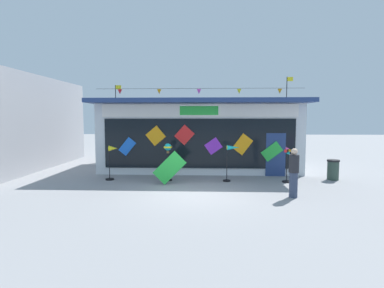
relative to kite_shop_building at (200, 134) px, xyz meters
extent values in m
plane|color=gray|center=(-0.04, -6.19, -1.81)|extent=(80.00, 80.00, 0.00)
cube|color=silver|center=(0.00, 0.06, -0.12)|extent=(9.87, 5.35, 3.38)
cube|color=navy|center=(0.00, -0.42, 1.67)|extent=(10.27, 6.31, 0.20)
cube|color=white|center=(0.00, -2.65, 1.22)|extent=(9.08, 0.08, 0.59)
cube|color=green|center=(0.00, -2.68, 1.22)|extent=(1.78, 0.04, 0.41)
cube|color=black|center=(0.00, -2.64, -0.31)|extent=(8.89, 0.06, 2.31)
cube|color=navy|center=(3.55, -2.65, -0.81)|extent=(0.90, 0.07, 2.00)
cube|color=blue|center=(-3.38, -2.70, -0.45)|extent=(0.85, 0.03, 0.90)
cube|color=orange|center=(-2.03, -2.70, 0.05)|extent=(0.96, 0.03, 0.96)
cube|color=red|center=(-0.68, -2.70, 0.10)|extent=(0.96, 0.03, 0.97)
cube|color=purple|center=(0.67, -2.70, -0.42)|extent=(0.86, 0.03, 0.84)
cube|color=orange|center=(2.02, -2.70, -0.33)|extent=(0.97, 0.03, 1.02)
cube|color=green|center=(3.37, -2.70, -0.66)|extent=(1.03, 0.03, 0.96)
cylinder|color=black|center=(0.00, -2.85, 2.22)|extent=(9.48, 0.01, 0.01)
cone|color=red|center=(-3.64, -2.85, 2.08)|extent=(0.20, 0.20, 0.22)
cone|color=orange|center=(-1.82, -2.85, 2.08)|extent=(0.20, 0.20, 0.22)
cone|color=#EA4CA3|center=(0.00, -2.85, 2.08)|extent=(0.20, 0.20, 0.22)
cone|color=yellow|center=(1.81, -2.85, 2.08)|extent=(0.20, 0.20, 0.22)
cone|color=orange|center=(3.63, -2.85, 2.08)|extent=(0.20, 0.20, 0.22)
cylinder|color=black|center=(-4.69, 0.06, 2.23)|extent=(0.04, 0.04, 0.93)
cube|color=yellow|center=(-4.53, 0.06, 2.58)|extent=(0.32, 0.02, 0.22)
cylinder|color=black|center=(4.68, 0.06, 2.43)|extent=(0.04, 0.04, 1.33)
cube|color=yellow|center=(4.84, 0.06, 2.97)|extent=(0.32, 0.02, 0.22)
cylinder|color=black|center=(-3.88, -3.88, -1.78)|extent=(0.37, 0.37, 0.06)
cylinder|color=black|center=(-3.88, -3.88, -1.12)|extent=(0.03, 0.03, 1.38)
cone|color=yellow|center=(-3.70, -3.88, -0.43)|extent=(0.39, 0.28, 0.24)
cylinder|color=yellow|center=(-3.88, -3.88, -0.43)|extent=(0.03, 0.16, 0.16)
cylinder|color=black|center=(-1.31, -3.92, -1.78)|extent=(0.33, 0.33, 0.06)
cylinder|color=black|center=(-1.31, -3.92, -1.16)|extent=(0.03, 0.03, 1.30)
sphere|color=#19B7BC|center=(-1.31, -3.92, -0.36)|extent=(0.31, 0.31, 0.31)
cube|color=yellow|center=(-1.31, -3.92, -0.36)|extent=(0.31, 0.31, 0.07)
cube|color=brown|center=(-1.31, -3.92, -0.57)|extent=(0.10, 0.10, 0.10)
cylinder|color=black|center=(1.21, -3.97, -1.78)|extent=(0.32, 0.32, 0.06)
cylinder|color=black|center=(1.21, -3.97, -1.09)|extent=(0.03, 0.03, 1.45)
cone|color=#19B7BC|center=(1.47, -3.97, -0.36)|extent=(0.55, 0.30, 0.21)
cylinder|color=yellow|center=(1.21, -3.97, -0.36)|extent=(0.03, 0.16, 0.16)
cylinder|color=black|center=(3.71, -4.06, -1.78)|extent=(0.35, 0.35, 0.06)
cylinder|color=black|center=(3.71, -4.06, -1.14)|extent=(0.03, 0.03, 1.34)
cylinder|color=black|center=(3.71, -4.10, -0.48)|extent=(0.06, 0.04, 0.06)
cone|color=orange|center=(3.80, -4.10, -0.48)|extent=(0.14, 0.15, 0.14)
cone|color=#EA4CA3|center=(3.71, -4.10, -0.38)|extent=(0.15, 0.14, 0.14)
cone|color=red|center=(3.61, -4.10, -0.48)|extent=(0.14, 0.15, 0.14)
cone|color=#19B7BC|center=(3.71, -4.10, -0.57)|extent=(0.15, 0.14, 0.14)
cylinder|color=#333D56|center=(3.29, -6.56, -1.38)|extent=(0.28, 0.28, 0.86)
cylinder|color=#232328|center=(3.29, -6.56, -0.65)|extent=(0.34, 0.34, 0.60)
sphere|color=beige|center=(3.29, -6.56, -0.24)|extent=(0.22, 0.22, 0.22)
cylinder|color=#2D4238|center=(5.87, -3.45, -1.41)|extent=(0.48, 0.48, 0.81)
cylinder|color=black|center=(5.87, -3.45, -0.97)|extent=(0.52, 0.52, 0.08)
cube|color=green|center=(-1.15, -4.69, -1.13)|extent=(1.37, 0.21, 1.37)
camera|label=1|loc=(0.30, -17.03, 0.89)|focal=28.93mm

